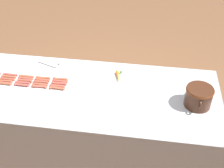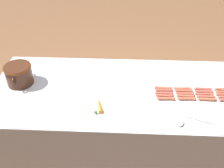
% 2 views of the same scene
% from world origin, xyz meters
% --- Properties ---
extents(ground_plane, '(20.00, 20.00, 0.00)m').
position_xyz_m(ground_plane, '(0.00, 0.00, 0.00)').
color(ground_plane, brown).
extents(griddle_counter, '(0.93, 2.25, 0.86)m').
position_xyz_m(griddle_counter, '(0.00, 0.00, 0.43)').
color(griddle_counter, '#ADAFB5').
rests_on(griddle_counter, ground_plane).
extents(hot_dog_2, '(0.03, 0.14, 0.02)m').
position_xyz_m(hot_dog_2, '(-0.11, -0.58, 0.88)').
color(hot_dog_2, '#B85D3E').
rests_on(hot_dog_2, griddle_counter).
extents(hot_dog_3, '(0.03, 0.14, 0.02)m').
position_xyz_m(hot_dog_3, '(-0.11, -0.43, 0.88)').
color(hot_dog_3, '#B65A3E').
rests_on(hot_dog_3, griddle_counter).
extents(hot_dog_4, '(0.03, 0.14, 0.02)m').
position_xyz_m(hot_dog_4, '(-0.11, -0.27, 0.88)').
color(hot_dog_4, '#BC5B40').
rests_on(hot_dog_4, griddle_counter).
extents(hot_dog_7, '(0.03, 0.14, 0.02)m').
position_xyz_m(hot_dog_7, '(-0.08, -0.58, 0.88)').
color(hot_dog_7, '#B95544').
rests_on(hot_dog_7, griddle_counter).
extents(hot_dog_8, '(0.02, 0.14, 0.02)m').
position_xyz_m(hot_dog_8, '(-0.08, -0.43, 0.88)').
color(hot_dog_8, '#B8553E').
rests_on(hot_dog_8, griddle_counter).
extents(hot_dog_9, '(0.03, 0.14, 0.02)m').
position_xyz_m(hot_dog_9, '(-0.08, -0.26, 0.88)').
color(hot_dog_9, '#B55140').
rests_on(hot_dog_9, griddle_counter).
extents(hot_dog_12, '(0.03, 0.14, 0.02)m').
position_xyz_m(hot_dog_12, '(-0.04, -0.57, 0.88)').
color(hot_dog_12, '#B65541').
rests_on(hot_dog_12, griddle_counter).
extents(hot_dog_13, '(0.03, 0.14, 0.02)m').
position_xyz_m(hot_dog_13, '(-0.05, -0.42, 0.88)').
color(hot_dog_13, '#B45541').
rests_on(hot_dog_13, griddle_counter).
extents(hot_dog_14, '(0.03, 0.14, 0.02)m').
position_xyz_m(hot_dog_14, '(-0.05, -0.26, 0.88)').
color(hot_dog_14, '#BE5143').
rests_on(hot_dog_14, griddle_counter).
extents(hot_dog_17, '(0.03, 0.14, 0.02)m').
position_xyz_m(hot_dog_17, '(-0.01, -0.58, 0.88)').
color(hot_dog_17, '#B75246').
rests_on(hot_dog_17, griddle_counter).
extents(hot_dog_18, '(0.02, 0.14, 0.02)m').
position_xyz_m(hot_dog_18, '(-0.01, -0.42, 0.88)').
color(hot_dog_18, '#B7563E').
rests_on(hot_dog_18, griddle_counter).
extents(hot_dog_19, '(0.02, 0.14, 0.02)m').
position_xyz_m(hot_dog_19, '(-0.01, -0.27, 0.88)').
color(hot_dog_19, '#B95242').
rests_on(hot_dog_19, griddle_counter).
extents(hot_dog_21, '(0.03, 0.14, 0.02)m').
position_xyz_m(hot_dog_21, '(0.02, -0.74, 0.88)').
color(hot_dog_21, '#B85D41').
rests_on(hot_dog_21, griddle_counter).
extents(hot_dog_22, '(0.03, 0.14, 0.02)m').
position_xyz_m(hot_dog_22, '(0.02, -0.58, 0.88)').
color(hot_dog_22, '#B55246').
rests_on(hot_dog_22, griddle_counter).
extents(hot_dog_23, '(0.03, 0.14, 0.02)m').
position_xyz_m(hot_dog_23, '(0.02, -0.42, 0.88)').
color(hot_dog_23, '#BC5744').
rests_on(hot_dog_23, griddle_counter).
extents(hot_dog_24, '(0.03, 0.14, 0.02)m').
position_xyz_m(hot_dog_24, '(0.02, -0.26, 0.88)').
color(hot_dog_24, '#B85D41').
rests_on(hot_dog_24, griddle_counter).
extents(bean_pot, '(0.27, 0.22, 0.17)m').
position_xyz_m(bean_pot, '(0.05, 0.91, 0.96)').
color(bean_pot, '#472616').
rests_on(bean_pot, griddle_counter).
extents(serving_spoon, '(0.13, 0.27, 0.02)m').
position_xyz_m(serving_spoon, '(-0.35, -0.38, 0.87)').
color(serving_spoon, '#B7B7BC').
rests_on(serving_spoon, griddle_counter).
extents(carrot, '(0.18, 0.07, 0.03)m').
position_xyz_m(carrot, '(-0.21, 0.24, 0.88)').
color(carrot, orange).
rests_on(carrot, griddle_counter).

